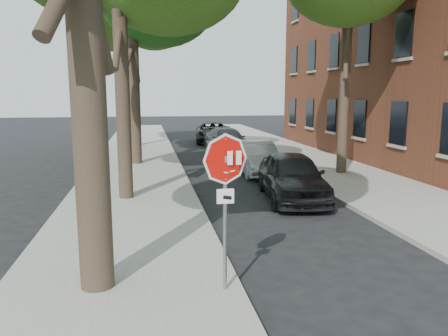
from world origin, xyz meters
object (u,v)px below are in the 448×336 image
object	(u,v)px
tree_far	(130,29)
car_d	(213,133)
car_a	(292,176)
car_b	(256,158)
car_c	(227,140)
stop_sign	(225,182)

from	to	relation	value
tree_far	car_d	xyz separation A→B (m)	(5.32, 1.93, -6.51)
car_a	car_b	world-z (taller)	car_a
car_a	car_b	distance (m)	4.59
car_a	car_d	bearing A→B (deg)	97.06
car_b	car_d	bearing A→B (deg)	89.73
car_b	car_c	xyz separation A→B (m)	(0.00, 6.97, 0.01)
stop_sign	car_d	distance (m)	23.33
stop_sign	car_d	xyz separation A→B (m)	(3.30, 23.07, -1.25)
car_a	tree_far	bearing A→B (deg)	116.81
stop_sign	car_a	size ratio (longest dim) A/B	0.59
tree_far	car_d	size ratio (longest dim) A/B	1.85
stop_sign	tree_far	world-z (taller)	tree_far
car_c	car_d	xyz separation A→B (m)	(0.00, 5.20, 0.01)
tree_far	car_b	xyz separation A→B (m)	(5.32, -10.24, -6.53)
stop_sign	car_a	distance (m)	7.22
car_b	car_c	world-z (taller)	car_c
car_d	car_a	bearing A→B (deg)	-83.84
car_a	car_c	size ratio (longest dim) A/B	0.93
car_a	car_d	xyz separation A→B (m)	(0.00, 16.75, -0.06)
car_d	stop_sign	bearing A→B (deg)	-91.98
car_a	stop_sign	bearing A→B (deg)	-110.54
car_b	car_a	bearing A→B (deg)	-90.27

